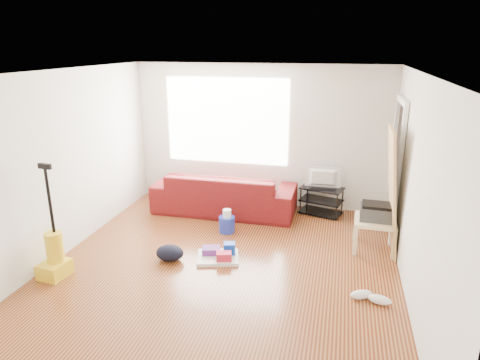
% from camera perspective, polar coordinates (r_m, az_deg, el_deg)
% --- Properties ---
extents(room, '(4.51, 5.01, 2.51)m').
position_cam_1_polar(room, '(5.35, -1.39, 0.77)').
color(room, '#4C1D0D').
rests_on(room, ground).
extents(sofa, '(2.43, 0.95, 0.71)m').
position_cam_1_polar(sofa, '(7.54, -2.02, -4.16)').
color(sofa, '#4D0913').
rests_on(sofa, ground).
extents(tv_stand, '(0.77, 0.57, 0.48)m').
position_cam_1_polar(tv_stand, '(7.47, 10.79, -2.68)').
color(tv_stand, black).
rests_on(tv_stand, ground).
extents(tv, '(0.60, 0.08, 0.35)m').
position_cam_1_polar(tv, '(7.34, 10.97, 0.28)').
color(tv, black).
rests_on(tv, tv_stand).
extents(side_table, '(0.57, 0.57, 0.46)m').
position_cam_1_polar(side_table, '(6.35, 17.57, -5.61)').
color(side_table, '#D2C17B').
rests_on(side_table, ground).
extents(printer, '(0.46, 0.35, 0.23)m').
position_cam_1_polar(printer, '(6.28, 17.72, -4.06)').
color(printer, '#313132').
rests_on(printer, side_table).
extents(bucket, '(0.30, 0.30, 0.25)m').
position_cam_1_polar(bucket, '(6.75, -1.76, -6.89)').
color(bucket, '#1D2F9E').
rests_on(bucket, ground).
extents(toilet_paper, '(0.13, 0.13, 0.12)m').
position_cam_1_polar(toilet_paper, '(6.68, -1.74, -5.45)').
color(toilet_paper, white).
rests_on(toilet_paper, bucket).
extents(cleaning_tray, '(0.65, 0.58, 0.20)m').
position_cam_1_polar(cleaning_tray, '(5.94, -2.78, -9.89)').
color(cleaning_tray, silver).
rests_on(cleaning_tray, ground).
extents(backpack, '(0.38, 0.31, 0.21)m').
position_cam_1_polar(backpack, '(6.00, -9.29, -10.45)').
color(backpack, black).
rests_on(backpack, ground).
extents(sneakers, '(0.48, 0.25, 0.11)m').
position_cam_1_polar(sneakers, '(5.27, 16.98, -14.71)').
color(sneakers, silver).
rests_on(sneakers, ground).
extents(vacuum, '(0.34, 0.38, 1.46)m').
position_cam_1_polar(vacuum, '(5.92, -23.52, -9.28)').
color(vacuum, gold).
rests_on(vacuum, ground).
extents(door_panel, '(0.22, 0.71, 1.76)m').
position_cam_1_polar(door_panel, '(6.53, 18.84, -8.82)').
color(door_panel, tan).
rests_on(door_panel, ground).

